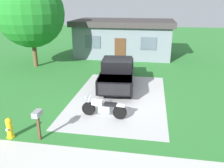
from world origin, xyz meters
TOP-DOWN VIEW (x-y plane):
  - ground_plane at (0.00, 0.00)m, footprint 80.00×80.00m
  - driveway_pad at (0.00, 0.00)m, footprint 5.17×8.33m
  - sidewalk_strip at (0.00, -6.00)m, footprint 36.00×1.80m
  - motorcycle at (-0.41, -2.46)m, footprint 2.21×0.70m
  - pickup_truck at (-0.39, 2.00)m, footprint 2.43×5.76m
  - fire_hydrant at (-3.78, -4.87)m, footprint 0.32×0.40m
  - mailbox at (-2.54, -4.81)m, footprint 0.26×0.48m
  - shade_tree at (-7.94, 5.67)m, footprint 5.39×5.39m
  - neighbor_house at (-1.13, 11.09)m, footprint 9.60×5.60m

SIDE VIEW (x-z plane):
  - ground_plane at x=0.00m, z-range 0.00..0.00m
  - driveway_pad at x=0.00m, z-range 0.00..0.01m
  - sidewalk_strip at x=0.00m, z-range 0.00..0.01m
  - fire_hydrant at x=-3.78m, z-range -0.01..0.86m
  - motorcycle at x=-0.41m, z-range -0.07..1.02m
  - pickup_truck at x=-0.39m, z-range 0.00..1.90m
  - mailbox at x=-2.54m, z-range 0.35..1.61m
  - neighbor_house at x=-1.13m, z-range 0.04..3.54m
  - shade_tree at x=-7.94m, z-range 0.81..7.84m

